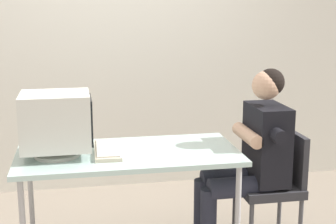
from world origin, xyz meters
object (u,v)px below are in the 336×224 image
at_px(desk, 129,160).
at_px(office_chair, 276,180).
at_px(person_seated, 251,153).
at_px(keyboard, 107,150).
at_px(crt_monitor, 56,122).

bearing_deg(desk, office_chair, 0.70).
bearing_deg(person_seated, desk, -179.14).
bearing_deg(person_seated, keyboard, 179.49).
height_order(desk, keyboard, keyboard).
relative_size(keyboard, person_seated, 0.36).
bearing_deg(keyboard, person_seated, -0.51).
relative_size(keyboard, office_chair, 0.57).
xyz_separation_m(keyboard, person_seated, (0.97, -0.01, -0.08)).
height_order(office_chair, person_seated, person_seated).
bearing_deg(office_chair, person_seated, 180.00).
relative_size(desk, keyboard, 3.14).
bearing_deg(person_seated, office_chair, 0.00).
relative_size(desk, crt_monitor, 3.30).
bearing_deg(office_chair, desk, -179.30).
height_order(keyboard, person_seated, person_seated).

